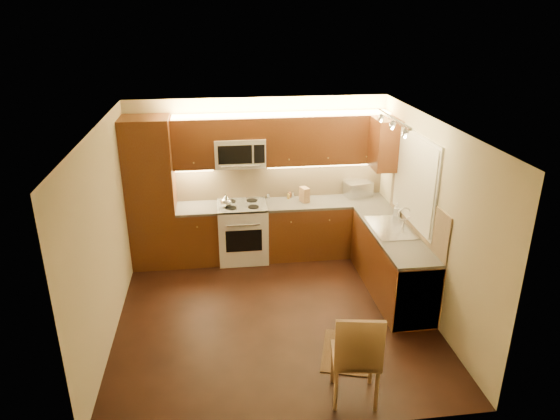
{
  "coord_description": "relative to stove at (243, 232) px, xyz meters",
  "views": [
    {
      "loc": [
        -0.65,
        -5.64,
        3.75
      ],
      "look_at": [
        0.15,
        0.55,
        1.25
      ],
      "focal_mm": 32.56,
      "sensor_mm": 36.0,
      "label": 1
    }
  ],
  "objects": [
    {
      "name": "window_blinds",
      "position": [
        2.27,
        -1.12,
        1.14
      ],
      "size": [
        0.02,
        1.36,
        1.16
      ],
      "primitive_type": "cube",
      "color": "silver",
      "rests_on": "wall_right"
    },
    {
      "name": "base_cab_back_right",
      "position": [
        1.34,
        0.02,
        -0.03
      ],
      "size": [
        1.92,
        0.6,
        0.86
      ],
      "primitive_type": "cube",
      "color": "#4F2111",
      "rests_on": "floor"
    },
    {
      "name": "counter_back_left",
      "position": [
        -0.69,
        0.02,
        0.42
      ],
      "size": [
        0.62,
        0.6,
        0.04
      ],
      "primitive_type": "cube",
      "color": "#363431",
      "rests_on": "base_cab_back_left"
    },
    {
      "name": "spice_jar_c",
      "position": [
        0.44,
        0.25,
        0.48
      ],
      "size": [
        0.05,
        0.05,
        0.09
      ],
      "primitive_type": "cylinder",
      "rotation": [
        0.0,
        0.0,
        0.07
      ],
      "color": "silver",
      "rests_on": "counter_back_right"
    },
    {
      "name": "base_cab_right",
      "position": [
        2.0,
        -1.28,
        -0.03
      ],
      "size": [
        0.6,
        2.0,
        0.86
      ],
      "primitive_type": "cube",
      "color": "#4F2111",
      "rests_on": "floor"
    },
    {
      "name": "wall_right",
      "position": [
        2.3,
        -1.68,
        0.79
      ],
      "size": [
        0.01,
        4.0,
        2.5
      ],
      "primitive_type": "cube",
      "color": "#BFB28C",
      "rests_on": "ground"
    },
    {
      "name": "window_frame",
      "position": [
        2.29,
        -1.12,
        1.14
      ],
      "size": [
        0.03,
        1.44,
        1.24
      ],
      "primitive_type": "cube",
      "color": "silver",
      "rests_on": "wall_right"
    },
    {
      "name": "sink",
      "position": [
        2.0,
        -1.12,
        0.52
      ],
      "size": [
        0.52,
        0.86,
        0.15
      ],
      "primitive_type": null,
      "color": "silver",
      "rests_on": "counter_right"
    },
    {
      "name": "pantry",
      "position": [
        -1.35,
        0.02,
        0.69
      ],
      "size": [
        0.7,
        0.6,
        2.3
      ],
      "primitive_type": "cube",
      "color": "#4F2111",
      "rests_on": "floor"
    },
    {
      "name": "dishwasher",
      "position": [
        2.0,
        -1.98,
        -0.03
      ],
      "size": [
        0.58,
        0.6,
        0.84
      ],
      "primitive_type": "cube",
      "color": "silver",
      "rests_on": "floor"
    },
    {
      "name": "wall_front",
      "position": [
        0.3,
        -3.67,
        0.79
      ],
      "size": [
        4.0,
        0.01,
        2.5
      ],
      "primitive_type": "cube",
      "color": "#BFB28C",
      "rests_on": "ground"
    },
    {
      "name": "upper_cab_back_left",
      "position": [
        -0.69,
        0.15,
        1.42
      ],
      "size": [
        0.62,
        0.35,
        0.75
      ],
      "primitive_type": "cube",
      "color": "#4F2111",
      "rests_on": "wall_back"
    },
    {
      "name": "upper_cab_right_corner",
      "position": [
        2.12,
        -0.28,
        1.42
      ],
      "size": [
        0.35,
        0.5,
        0.75
      ],
      "primitive_type": "cube",
      "color": "#4F2111",
      "rests_on": "wall_right"
    },
    {
      "name": "backsplash_back",
      "position": [
        0.65,
        0.31,
        0.74
      ],
      "size": [
        3.3,
        0.02,
        0.6
      ],
      "primitive_type": "cube",
      "color": "tan",
      "rests_on": "wall_back"
    },
    {
      "name": "stove",
      "position": [
        0.0,
        0.0,
        0.0
      ],
      "size": [
        0.76,
        0.65,
        0.92
      ],
      "primitive_type": null,
      "color": "silver",
      "rests_on": "floor"
    },
    {
      "name": "knife_block",
      "position": [
        0.99,
        0.05,
        0.56
      ],
      "size": [
        0.16,
        0.19,
        0.23
      ],
      "primitive_type": "cube",
      "rotation": [
        0.0,
        0.0,
        0.35
      ],
      "color": "olive",
      "rests_on": "counter_back_right"
    },
    {
      "name": "backsplash_right",
      "position": [
        2.29,
        -1.28,
        0.74
      ],
      "size": [
        0.02,
        2.0,
        0.6
      ],
      "primitive_type": "cube",
      "color": "tan",
      "rests_on": "wall_right"
    },
    {
      "name": "ceiling",
      "position": [
        0.3,
        -1.68,
        2.04
      ],
      "size": [
        4.0,
        4.0,
        0.01
      ],
      "primitive_type": "cube",
      "color": "beige",
      "rests_on": "ground"
    },
    {
      "name": "soap_bottle",
      "position": [
        2.22,
        -0.73,
        0.54
      ],
      "size": [
        0.12,
        0.12,
        0.2
      ],
      "primitive_type": "imported",
      "rotation": [
        0.0,
        0.0,
        -0.32
      ],
      "color": "#BBBBC0",
      "rests_on": "counter_right"
    },
    {
      "name": "rug",
      "position": [
        1.04,
        -2.58,
        -0.45
      ],
      "size": [
        0.75,
        0.93,
        0.01
      ],
      "primitive_type": "cube",
      "rotation": [
        0.0,
        0.0,
        -0.3
      ],
      "color": "black",
      "rests_on": "floor"
    },
    {
      "name": "upper_cab_bridge",
      "position": [
        0.0,
        0.15,
        1.63
      ],
      "size": [
        0.76,
        0.35,
        0.31
      ],
      "primitive_type": "cube",
      "color": "#4F2111",
      "rests_on": "wall_back"
    },
    {
      "name": "counter_back_right",
      "position": [
        1.34,
        0.02,
        0.42
      ],
      "size": [
        1.92,
        0.6,
        0.04
      ],
      "primitive_type": "cube",
      "color": "#363431",
      "rests_on": "base_cab_back_right"
    },
    {
      "name": "spice_jar_b",
      "position": [
        0.79,
        0.26,
        0.48
      ],
      "size": [
        0.06,
        0.06,
        0.09
      ],
      "primitive_type": "cylinder",
      "rotation": [
        0.0,
        0.0,
        -0.35
      ],
      "color": "brown",
      "rests_on": "counter_back_right"
    },
    {
      "name": "kettle",
      "position": [
        -0.24,
        -0.07,
        0.56
      ],
      "size": [
        0.2,
        0.2,
        0.2
      ],
      "primitive_type": null,
      "rotation": [
        0.0,
        0.0,
        0.18
      ],
      "color": "silver",
      "rests_on": "stove"
    },
    {
      "name": "floor",
      "position": [
        0.3,
        -1.68,
        -0.46
      ],
      "size": [
        4.0,
        4.0,
        0.01
      ],
      "primitive_type": "cube",
      "color": "black",
      "rests_on": "ground"
    },
    {
      "name": "spice_jar_d",
      "position": [
        0.76,
        0.2,
        0.48
      ],
      "size": [
        0.05,
        0.05,
        0.09
      ],
      "primitive_type": "cylinder",
      "rotation": [
        0.0,
        0.0,
        0.24
      ],
      "color": "#AF8C34",
      "rests_on": "counter_back_right"
    },
    {
      "name": "toaster_oven",
      "position": [
        1.89,
        0.19,
        0.56
      ],
      "size": [
        0.46,
        0.38,
        0.24
      ],
      "primitive_type": "cube",
      "rotation": [
        0.0,
        0.0,
        0.2
      ],
      "color": "silver",
      "rests_on": "counter_back_right"
    },
    {
      "name": "wall_left",
      "position": [
        -1.7,
        -1.68,
        0.79
      ],
      "size": [
        0.01,
        4.0,
        2.5
      ],
      "primitive_type": "cube",
      "color": "#BFB28C",
      "rests_on": "ground"
    },
    {
      "name": "dining_chair",
      "position": [
        0.93,
        -3.27,
        0.07
      ],
      "size": [
        0.54,
        0.54,
        1.06
      ],
      "primitive_type": null,
      "rotation": [
        0.0,
        0.0,
        -0.16
      ],
      "color": "olive",
      "rests_on": "floor"
    },
    {
      "name": "faucet",
      "position": [
        2.18,
        -1.12,
        0.59
      ],
      "size": [
        0.2,
        0.04,
        0.3
      ],
      "primitive_type": null,
      "color": "silver",
      "rests_on": "counter_right"
    },
    {
      "name": "microwave",
      "position": [
        0.0,
        0.14,
        1.26
      ],
      "size": [
        0.76,
        0.38,
        0.44
      ],
      "primitive_type": null,
      "color": "silver",
      "rests_on": "wall_back"
    },
    {
      "name": "track_light_bar",
      "position": [
        1.85,
        -1.27,
        2.0
      ],
      "size": [
        0.04,
        1.2,
        0.03
      ],
      "primitive_type": "cube",
      "color": "silver",
      "rests_on": "ceiling"
    },
    {
      "name": "base_cab_back_left",
      "position": [
        -0.69,
        0.02,
        -0.03
      ],
      "size": [
        0.62,
        0.6,
        0.86
      ],
      "primitive_type": "cube",
      "color": "#4F2111",
      "rests_on": "floor"
    },
    {
      "name": "spice_jar_a",
      "position": [
        0.83,
        0.26,
        0.48
      ],
      "size": [
        0.06,
        0.06,
        0.09
      ],
      "primitive_type": "cylinder",
      "rotation": [
        0.0,
        0.0,
        0.22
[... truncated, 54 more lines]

